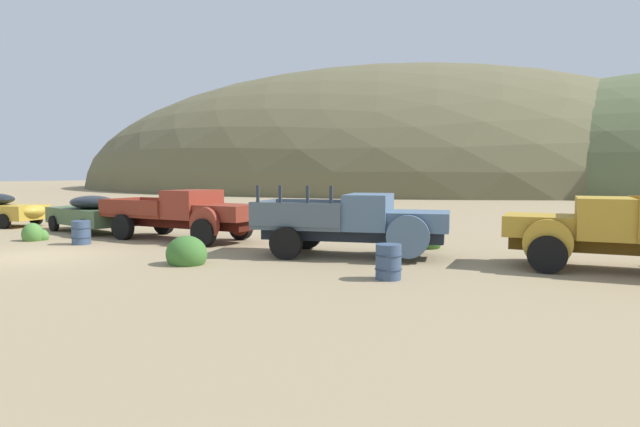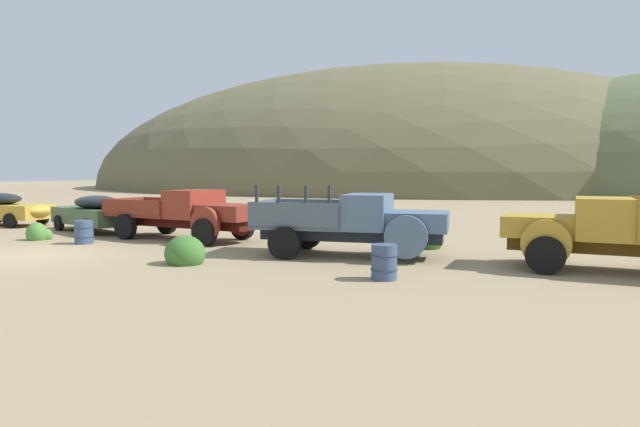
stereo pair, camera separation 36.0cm
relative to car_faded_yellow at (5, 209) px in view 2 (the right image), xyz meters
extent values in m
plane|color=#998460|center=(10.36, -4.92, -0.82)|extent=(300.00, 300.00, 0.00)
ellipsoid|color=brown|center=(-12.23, 74.01, -0.82)|extent=(111.77, 85.94, 39.74)
cube|color=gold|center=(-0.13, -0.03, -0.14)|extent=(4.92, 2.87, 0.68)
ellipsoid|color=gold|center=(1.89, 0.44, -0.07)|extent=(1.33, 1.69, 0.61)
cylinder|color=black|center=(1.47, -0.62, -0.48)|extent=(0.71, 0.35, 0.68)
cylinder|color=black|center=(1.05, 1.20, -0.48)|extent=(0.71, 0.35, 0.68)
cube|color=#47603D|center=(5.99, 0.45, -0.14)|extent=(4.93, 2.78, 0.68)
ellipsoid|color=black|center=(6.26, 0.39, 0.46)|extent=(2.70, 2.09, 0.57)
ellipsoid|color=#47603D|center=(3.94, 0.90, -0.07)|extent=(1.31, 1.65, 0.61)
cylinder|color=black|center=(4.78, 1.66, -0.48)|extent=(0.71, 0.34, 0.68)
cylinder|color=black|center=(4.38, -0.13, -0.48)|extent=(0.71, 0.34, 0.68)
cylinder|color=black|center=(7.59, 1.04, -0.48)|extent=(0.71, 0.34, 0.68)
cylinder|color=black|center=(7.20, -0.75, -0.48)|extent=(0.71, 0.34, 0.68)
cube|color=#42140D|center=(11.33, 0.37, -0.16)|extent=(6.14, 1.07, 0.36)
cube|color=maroon|center=(13.59, 0.41, 0.30)|extent=(1.97, 1.74, 0.55)
cube|color=#B7B2A8|center=(14.49, 0.42, 0.27)|extent=(0.10, 1.17, 0.44)
cylinder|color=maroon|center=(13.35, -0.61, -0.06)|extent=(1.20, 0.20, 1.20)
cylinder|color=maroon|center=(13.31, 1.41, -0.06)|extent=(1.20, 0.20, 1.20)
cube|color=maroon|center=(11.91, 0.38, 0.55)|extent=(1.46, 1.98, 1.05)
cube|color=black|center=(12.55, 0.39, 0.76)|extent=(0.08, 1.66, 0.59)
cube|color=maroon|center=(9.65, 0.33, 0.08)|extent=(3.13, 2.10, 0.12)
cube|color=maroon|center=(9.67, -0.69, 0.42)|extent=(3.10, 0.16, 0.55)
cube|color=maroon|center=(9.63, 1.36, 0.42)|extent=(3.10, 0.16, 0.55)
cube|color=maroon|center=(8.17, 0.31, 0.42)|extent=(0.14, 2.04, 0.55)
cylinder|color=black|center=(13.35, -0.66, -0.34)|extent=(0.97, 0.30, 0.96)
cylinder|color=black|center=(13.31, 1.47, -0.34)|extent=(0.97, 0.30, 0.96)
cylinder|color=black|center=(9.41, -0.73, -0.34)|extent=(0.97, 0.30, 0.96)
cylinder|color=black|center=(9.37, 1.39, -0.34)|extent=(0.97, 0.30, 0.96)
cube|color=#262D39|center=(18.72, -0.08, -0.16)|extent=(5.56, 2.40, 0.36)
cube|color=slate|center=(20.67, 0.44, 0.30)|extent=(2.14, 2.19, 0.55)
cube|color=#B7B2A8|center=(21.45, 0.65, 0.27)|extent=(0.40, 1.22, 0.44)
cylinder|color=slate|center=(20.73, -0.65, -0.06)|extent=(1.21, 0.48, 1.20)
cylinder|color=slate|center=(20.17, 1.42, -0.06)|extent=(1.21, 0.48, 1.20)
cube|color=slate|center=(19.22, 0.06, 0.55)|extent=(1.76, 2.33, 1.05)
cube|color=black|center=(19.77, 0.20, 0.76)|extent=(0.50, 1.71, 0.59)
cube|color=#4D5B67|center=(17.27, -0.46, 0.08)|extent=(3.23, 2.81, 0.12)
cube|color=#4D5B67|center=(17.55, -1.51, 0.49)|extent=(2.70, 0.81, 0.70)
cube|color=#4D5B67|center=(16.99, 0.58, 0.49)|extent=(2.70, 0.81, 0.70)
cube|color=#4D5B67|center=(15.99, -0.81, 0.49)|extent=(0.66, 2.12, 0.70)
cube|color=#262D39|center=(16.48, -1.80, 1.09)|extent=(0.10, 0.10, 0.50)
cube|color=#262D39|center=(17.15, -1.62, 1.09)|extent=(0.10, 0.10, 0.50)
cube|color=#262D39|center=(17.95, -1.40, 1.09)|extent=(0.10, 0.10, 0.50)
cube|color=#262D39|center=(18.62, -1.23, 1.09)|extent=(0.10, 0.10, 0.50)
cylinder|color=black|center=(20.16, 1.48, -0.34)|extent=(1.00, 0.52, 0.96)
cylinder|color=black|center=(17.34, -1.61, -0.34)|extent=(1.00, 0.52, 0.96)
cylinder|color=black|center=(16.76, 0.57, -0.34)|extent=(1.00, 0.52, 0.96)
cube|color=#593D12|center=(25.98, 1.02, -0.16)|extent=(5.70, 1.53, 0.36)
cube|color=#B28928|center=(23.91, 0.81, 0.30)|extent=(1.94, 1.89, 0.55)
cube|color=#B7B2A8|center=(23.09, 0.72, 0.27)|extent=(0.20, 1.18, 0.44)
cylinder|color=#B28928|center=(24.05, 1.85, -0.06)|extent=(1.21, 0.30, 1.20)
cylinder|color=#B28928|center=(24.25, -0.18, -0.06)|extent=(1.21, 0.30, 1.20)
cube|color=#B28928|center=(25.45, 0.96, 0.55)|extent=(1.50, 2.10, 1.05)
cube|color=black|center=(24.86, 0.90, 0.76)|extent=(0.22, 1.67, 0.59)
cylinder|color=black|center=(24.04, 1.90, -0.34)|extent=(0.98, 0.38, 0.96)
cylinder|color=black|center=(24.26, -0.24, -0.34)|extent=(0.98, 0.38, 0.96)
cylinder|color=#384C6B|center=(9.21, -2.37, -0.40)|extent=(0.63, 0.63, 0.84)
torus|color=#27354A|center=(9.21, -2.37, -0.23)|extent=(0.68, 0.68, 0.03)
torus|color=#27354A|center=(9.21, -2.37, -0.57)|extent=(0.68, 0.68, 0.03)
cylinder|color=#384C6B|center=(21.07, -2.91, -0.40)|extent=(0.61, 0.61, 0.84)
torus|color=#27354A|center=(21.07, -2.91, -0.23)|extent=(0.65, 0.65, 0.03)
torus|color=#27354A|center=(21.07, -2.91, -0.57)|extent=(0.65, 0.65, 0.03)
ellipsoid|color=#4C8438|center=(6.71, -2.59, -0.58)|extent=(0.81, 0.73, 0.86)
ellipsoid|color=#4C8438|center=(6.80, -2.31, -0.67)|extent=(0.58, 0.52, 0.54)
ellipsoid|color=#3D702D|center=(20.06, 2.76, -0.55)|extent=(1.22, 1.10, 0.96)
ellipsoid|color=#3D702D|center=(19.91, 2.84, -0.57)|extent=(1.09, 0.98, 0.91)
ellipsoid|color=#3D702D|center=(15.29, -3.56, -0.60)|extent=(0.80, 0.72, 0.80)
ellipsoid|color=#3D702D|center=(15.40, -3.66, -0.54)|extent=(1.18, 1.06, 1.02)
ellipsoid|color=#3D702D|center=(15.35, -3.58, -0.66)|extent=(0.72, 0.65, 0.57)
ellipsoid|color=#4C8438|center=(11.23, 6.01, -0.67)|extent=(0.63, 0.56, 0.55)
ellipsoid|color=#4C8438|center=(11.33, 6.05, -0.62)|extent=(0.95, 0.86, 0.71)
ellipsoid|color=#4C8438|center=(11.42, 5.99, -0.60)|extent=(0.73, 0.66, 0.79)
camera|label=1|loc=(25.84, -14.68, 1.70)|focal=30.18mm
camera|label=2|loc=(26.15, -14.50, 1.70)|focal=30.18mm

